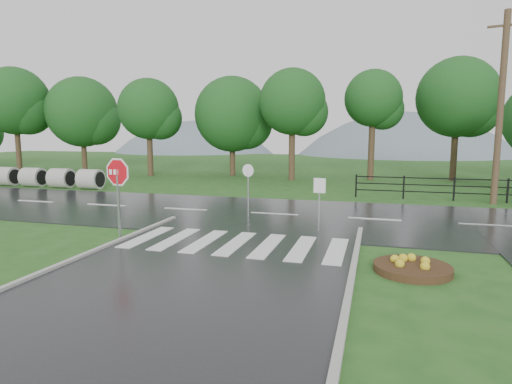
% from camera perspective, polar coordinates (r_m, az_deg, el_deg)
% --- Properties ---
extents(ground, '(120.00, 120.00, 0.00)m').
position_cam_1_polar(ground, '(8.67, -13.63, -15.14)').
color(ground, '#22511B').
rests_on(ground, ground).
extents(main_road, '(90.00, 8.00, 0.04)m').
position_cam_1_polar(main_road, '(17.70, 2.44, -3.06)').
color(main_road, black).
rests_on(main_road, ground).
extents(crosswalk, '(6.50, 2.80, 0.02)m').
position_cam_1_polar(crosswalk, '(13.00, -2.71, -6.83)').
color(crosswalk, silver).
rests_on(crosswalk, ground).
extents(fence_west, '(9.58, 0.08, 1.20)m').
position_cam_1_polar(fence_west, '(23.37, 24.92, 0.67)').
color(fence_west, black).
rests_on(fence_west, ground).
extents(hills, '(102.00, 48.00, 48.00)m').
position_cam_1_polar(hills, '(74.36, 15.00, -7.12)').
color(hills, slate).
rests_on(hills, ground).
extents(treeline, '(83.20, 5.20, 10.00)m').
position_cam_1_polar(treeline, '(31.24, 10.20, 1.58)').
color(treeline, '#154419').
rests_on(treeline, ground).
extents(culvert_pipes, '(7.60, 1.20, 1.20)m').
position_cam_1_polar(culvert_pipes, '(29.61, -26.06, 1.73)').
color(culvert_pipes, '#9E9B93').
rests_on(culvert_pipes, ground).
extents(stop_sign, '(1.21, 0.20, 2.75)m').
position_cam_1_polar(stop_sign, '(14.15, -17.97, 1.63)').
color(stop_sign, '#939399').
rests_on(stop_sign, ground).
extents(flower_bed, '(1.84, 1.84, 0.37)m').
position_cam_1_polar(flower_bed, '(11.20, 20.14, -9.33)').
color(flower_bed, '#332111').
rests_on(flower_bed, ground).
extents(reg_sign_small, '(0.41, 0.08, 1.85)m').
position_cam_1_polar(reg_sign_small, '(14.59, 8.46, -0.16)').
color(reg_sign_small, '#939399').
rests_on(reg_sign_small, ground).
extents(reg_sign_round, '(0.49, 0.14, 2.15)m').
position_cam_1_polar(reg_sign_round, '(16.82, -1.05, 1.09)').
color(reg_sign_round, '#939399').
rests_on(reg_sign_round, ground).
extents(utility_pole_east, '(1.56, 0.45, 8.86)m').
position_cam_1_polar(utility_pole_east, '(23.09, 29.81, 9.70)').
color(utility_pole_east, '#473523').
rests_on(utility_pole_east, ground).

